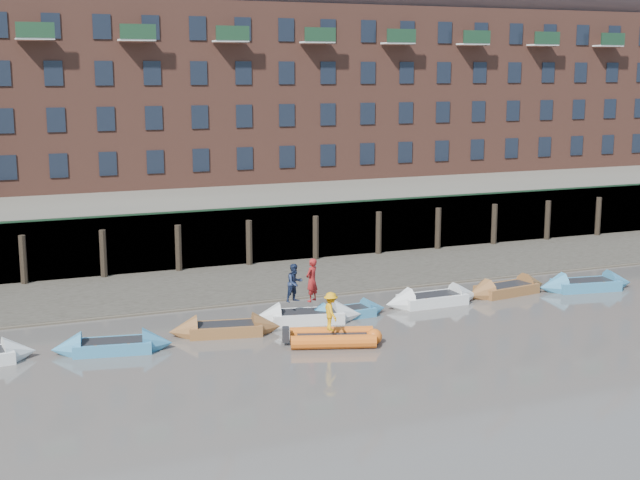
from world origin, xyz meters
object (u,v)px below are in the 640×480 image
rib_tender (336,337)px  person_rib_crew (331,311)px  person_rower_a (312,280)px  rowboat_5 (432,299)px  person_rower_b (295,283)px  rowboat_1 (112,346)px  rowboat_3 (307,316)px  rowboat_2 (225,329)px  rowboat_4 (345,313)px  rowboat_7 (586,285)px  rowboat_6 (507,289)px

rib_tender → person_rib_crew: size_ratio=2.44×
person_rower_a → person_rib_crew: 3.36m
rowboat_5 → person_rower_b: 7.21m
rowboat_1 → rowboat_3: rowboat_3 is taller
rib_tender → person_rower_b: 3.84m
rowboat_2 → rowboat_5: 10.38m
rowboat_4 → person_rib_crew: (-2.15, -3.47, 1.17)m
rowboat_7 → rowboat_6: bearing=178.7°
rowboat_2 → rowboat_4: bearing=16.9°
rowboat_7 → person_rib_crew: 15.73m
rowboat_4 → rib_tender: size_ratio=1.07×
rowboat_6 → person_rower_a: person_rower_a is taller
person_rower_b → rowboat_7: bearing=-18.5°
rowboat_1 → rib_tender: (8.48, -2.34, 0.04)m
rowboat_1 → rowboat_6: (19.37, 1.94, 0.01)m
rowboat_3 → rowboat_7: (14.99, 0.13, 0.01)m
rowboat_1 → rib_tender: 8.80m
rowboat_3 → person_rower_b: bearing=-179.0°
rowboat_2 → rowboat_4: size_ratio=1.18×
rib_tender → person_rower_a: 3.68m
rowboat_6 → rib_tender: (-10.89, -4.28, 0.03)m
rowboat_2 → rowboat_6: (14.66, 1.36, 0.01)m
rowboat_1 → rowboat_7: 23.57m
rowboat_4 → person_rib_crew: size_ratio=2.62×
rowboat_2 → rowboat_7: 18.84m
rowboat_6 → rowboat_3: bearing=176.1°
rowboat_4 → rowboat_3: bearing=179.8°
rowboat_3 → person_rib_crew: 3.58m
rowboat_2 → person_rower_b: bearing=21.2°
rowboat_3 → rowboat_7: rowboat_7 is taller
rowboat_1 → person_rib_crew: 8.64m
rib_tender → person_rib_crew: person_rib_crew is taller
rowboat_4 → person_rib_crew: person_rib_crew is taller
rowboat_3 → rowboat_5: (6.50, 0.52, 0.00)m
rowboat_7 → person_rower_a: person_rower_a is taller
person_rib_crew → rowboat_6: bearing=-64.9°
rowboat_4 → person_rower_a: bearing=-176.6°
rowboat_6 → person_rower_a: bearing=176.7°
rowboat_4 → rib_tender: rowboat_4 is taller
rowboat_4 → person_rib_crew: 4.25m
rowboat_6 → rowboat_7: (4.17, -0.74, 0.01)m
rowboat_7 → rib_tender: size_ratio=1.36×
rowboat_3 → rib_tender: size_ratio=1.32×
rowboat_6 → rib_tender: rowboat_6 is taller
rowboat_5 → person_rower_b: bearing=-177.7°
person_rower_b → rowboat_6: bearing=-14.7°
rowboat_4 → rowboat_6: size_ratio=0.82×
person_rower_b → rowboat_5: bearing=-15.2°
rib_tender → rowboat_3: bearing=107.3°
rowboat_5 → person_rib_crew: size_ratio=3.15×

